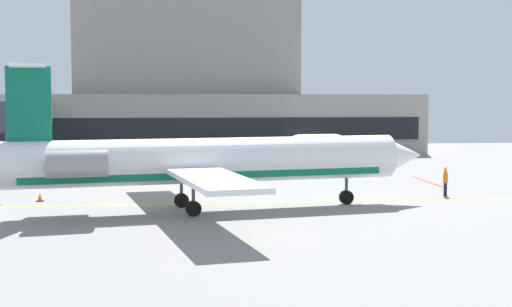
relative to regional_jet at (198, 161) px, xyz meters
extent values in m
cube|color=gray|center=(5.71, 1.29, -3.09)|extent=(120.00, 120.00, 0.10)
cube|color=yellow|center=(5.71, 3.02, -3.03)|extent=(108.00, 0.24, 0.01)
cube|color=red|center=(19.00, 12.86, -3.03)|extent=(0.30, 8.00, 0.01)
cube|color=gray|center=(-1.55, 46.53, 0.59)|extent=(60.85, 10.47, 7.26)
cube|color=gray|center=(0.03, 49.14, 11.07)|extent=(27.89, 7.33, 13.71)
cube|color=black|center=(-1.55, 41.24, 0.13)|extent=(58.42, 0.12, 2.67)
cube|color=silver|center=(-16.19, 31.37, 2.17)|extent=(1.40, 19.83, 2.40)
cube|color=#2D333D|center=(-16.19, 20.56, 2.17)|extent=(2.40, 2.00, 2.64)
cylinder|color=#4C4C51|center=(-16.19, 39.79, -1.03)|extent=(0.44, 0.44, 4.01)
cylinder|color=#4C4C51|center=(-16.19, 22.26, -1.03)|extent=(0.44, 0.44, 4.01)
cylinder|color=white|center=(0.52, 0.10, 0.03)|extent=(24.32, 7.29, 2.73)
cube|color=#0C664C|center=(0.52, 0.10, -0.72)|extent=(21.88, 6.56, 0.49)
cone|color=white|center=(13.35, 2.59, 0.03)|extent=(3.45, 3.19, 2.67)
cube|color=white|center=(-1.89, 6.37, -0.38)|extent=(5.10, 10.90, 0.28)
cube|color=white|center=(0.63, -6.61, -0.38)|extent=(5.10, 10.90, 0.28)
cylinder|color=gray|center=(-7.51, 0.73, 0.24)|extent=(3.50, 2.09, 1.50)
cylinder|color=gray|center=(-6.69, -3.49, 0.24)|extent=(3.50, 2.09, 1.50)
cube|color=#0C664C|center=(-9.48, -1.84, 3.49)|extent=(2.45, 0.70, 4.18)
cube|color=white|center=(-9.48, -1.84, 5.58)|extent=(2.70, 4.64, 0.20)
cylinder|color=#3F3F44|center=(9.56, 1.85, -1.73)|extent=(0.20, 0.20, 1.26)
cylinder|color=black|center=(9.56, 1.85, -2.59)|extent=(0.95, 0.52, 0.90)
cylinder|color=#3F3F44|center=(-1.01, 1.61, -1.73)|extent=(0.20, 0.20, 1.26)
cylinder|color=black|center=(-1.01, 1.61, -2.59)|extent=(0.95, 0.52, 0.90)
cylinder|color=#3F3F44|center=(-0.34, -1.87, -1.73)|extent=(0.20, 0.20, 1.26)
cylinder|color=black|center=(-0.34, -1.87, -2.59)|extent=(0.95, 0.52, 0.90)
cube|color=#19389E|center=(-14.77, 27.09, -2.42)|extent=(2.68, 4.24, 0.54)
cube|color=navy|center=(-14.48, 28.15, -1.63)|extent=(1.91, 1.92, 1.03)
cylinder|color=black|center=(-15.25, 28.64, -2.69)|extent=(0.45, 0.75, 0.70)
cylinder|color=black|center=(-13.58, 28.19, -2.69)|extent=(0.45, 0.75, 0.70)
cylinder|color=black|center=(-15.96, 25.98, -2.69)|extent=(0.45, 0.75, 0.70)
cylinder|color=black|center=(-14.28, 25.54, -2.69)|extent=(0.45, 0.75, 0.70)
cube|color=#E5B20C|center=(-6.46, 16.26, -2.35)|extent=(3.02, 3.43, 0.67)
cube|color=#C3970A|center=(-6.05, 16.97, -1.36)|extent=(1.99, 1.82, 1.32)
cylinder|color=black|center=(-6.74, 17.59, -2.69)|extent=(0.59, 0.75, 0.70)
cylinder|color=black|center=(-5.17, 16.70, -2.69)|extent=(0.59, 0.75, 0.70)
cylinder|color=black|center=(-7.75, 15.82, -2.69)|extent=(0.59, 0.75, 0.70)
cylinder|color=black|center=(-6.18, 14.92, -2.69)|extent=(0.59, 0.75, 0.70)
cube|color=#19389E|center=(4.01, 26.22, -2.46)|extent=(4.23, 1.84, 0.45)
cube|color=navy|center=(2.85, 26.14, -1.67)|extent=(1.75, 1.52, 1.13)
cylinder|color=black|center=(2.62, 25.34, -2.69)|extent=(0.72, 0.33, 0.70)
cylinder|color=black|center=(2.51, 26.90, -2.69)|extent=(0.72, 0.33, 0.70)
cylinder|color=black|center=(5.51, 25.54, -2.69)|extent=(0.72, 0.33, 0.70)
cylinder|color=black|center=(5.40, 27.10, -2.69)|extent=(0.72, 0.33, 0.70)
cylinder|color=white|center=(14.07, 35.21, -1.45)|extent=(4.57, 2.89, 2.47)
sphere|color=white|center=(16.23, 35.43, -1.45)|extent=(2.42, 2.42, 2.42)
sphere|color=white|center=(11.91, 34.99, -1.45)|extent=(2.42, 2.42, 2.42)
cube|color=#59595B|center=(12.77, 35.21, -2.86)|extent=(0.60, 2.23, 0.35)
cube|color=#59595B|center=(15.38, 35.21, -2.86)|extent=(0.60, 2.23, 0.35)
cylinder|color=#191E33|center=(17.26, 4.86, -2.57)|extent=(0.18, 0.18, 0.93)
cylinder|color=#191E33|center=(17.38, 5.02, -2.57)|extent=(0.18, 0.18, 0.93)
cylinder|color=orange|center=(17.32, 4.94, -1.76)|extent=(0.34, 0.34, 0.69)
sphere|color=tan|center=(17.32, 4.94, -1.30)|extent=(0.24, 0.24, 0.24)
cylinder|color=orange|center=(17.19, 4.76, -1.36)|extent=(0.31, 0.37, 0.50)
cylinder|color=#F2590C|center=(17.19, 4.76, -1.14)|extent=(0.06, 0.06, 0.28)
cylinder|color=orange|center=(17.46, 5.11, -1.36)|extent=(0.31, 0.37, 0.50)
cylinder|color=#F2590C|center=(17.46, 5.11, -1.14)|extent=(0.06, 0.06, 0.28)
cone|color=orange|center=(-10.34, 5.30, -2.76)|extent=(0.36, 0.36, 0.55)
cube|color=black|center=(-10.34, 5.30, -3.02)|extent=(0.47, 0.47, 0.04)
camera|label=1|loc=(-1.12, -43.42, 3.83)|focal=50.72mm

